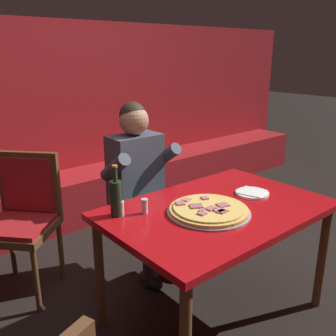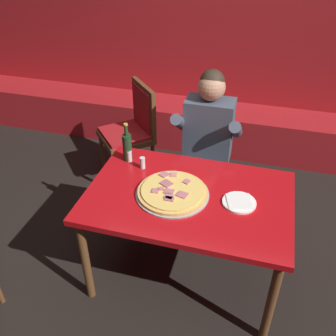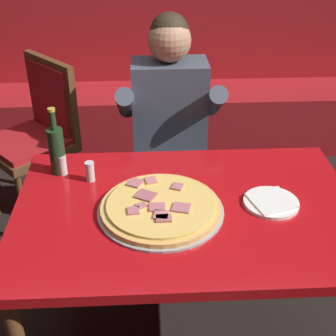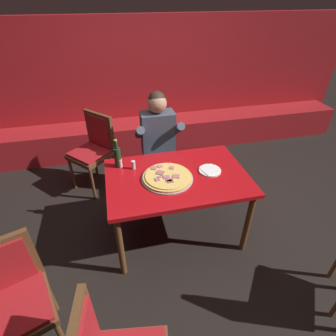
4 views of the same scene
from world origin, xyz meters
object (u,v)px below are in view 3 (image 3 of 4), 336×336
object	(u,v)px
dining_chair_near_right	(38,129)
pizza	(161,207)
diner_seated_blue_shirt	(170,131)
plate_white_paper	(271,201)
shaker_oregano	(62,166)
shaker_red_pepper_flakes	(90,172)
main_dining_table	(187,224)
beer_bottle	(57,149)

from	to	relation	value
dining_chair_near_right	pizza	bearing A→B (deg)	-58.03
diner_seated_blue_shirt	plate_white_paper	bearing A→B (deg)	-64.18
pizza	plate_white_paper	distance (m)	0.42
shaker_oregano	shaker_red_pepper_flakes	world-z (taller)	same
shaker_oregano	dining_chair_near_right	size ratio (longest dim) A/B	0.09
diner_seated_blue_shirt	dining_chair_near_right	world-z (taller)	diner_seated_blue_shirt
shaker_oregano	pizza	bearing A→B (deg)	-35.77
main_dining_table	plate_white_paper	xyz separation A→B (m)	(0.32, 0.00, 0.09)
shaker_red_pepper_flakes	dining_chair_near_right	size ratio (longest dim) A/B	0.09
shaker_red_pepper_flakes	dining_chair_near_right	xyz separation A→B (m)	(-0.40, 0.85, -0.21)
plate_white_paper	dining_chair_near_right	bearing A→B (deg)	136.19
main_dining_table	plate_white_paper	distance (m)	0.33
main_dining_table	dining_chair_near_right	bearing A→B (deg)	126.30
shaker_oregano	diner_seated_blue_shirt	size ratio (longest dim) A/B	0.07
plate_white_paper	beer_bottle	world-z (taller)	beer_bottle
main_dining_table	shaker_red_pepper_flakes	bearing A→B (deg)	151.79
plate_white_paper	diner_seated_blue_shirt	size ratio (longest dim) A/B	0.16
dining_chair_near_right	shaker_oregano	bearing A→B (deg)	-70.75
pizza	plate_white_paper	size ratio (longest dim) A/B	2.23
beer_bottle	shaker_oregano	distance (m)	0.08
plate_white_paper	dining_chair_near_right	size ratio (longest dim) A/B	0.22
diner_seated_blue_shirt	beer_bottle	bearing A→B (deg)	-138.47
pizza	main_dining_table	bearing A→B (deg)	14.04
shaker_red_pepper_flakes	dining_chair_near_right	world-z (taller)	dining_chair_near_right
shaker_oregano	main_dining_table	bearing A→B (deg)	-27.65
main_dining_table	beer_bottle	size ratio (longest dim) A/B	4.46
shaker_oregano	dining_chair_near_right	distance (m)	0.87
shaker_red_pepper_flakes	dining_chair_near_right	bearing A→B (deg)	114.96
main_dining_table	beer_bottle	distance (m)	0.62
shaker_oregano	dining_chair_near_right	xyz separation A→B (m)	(-0.28, 0.79, -0.21)
shaker_oregano	diner_seated_blue_shirt	distance (m)	0.66
beer_bottle	shaker_oregano	xyz separation A→B (m)	(0.02, -0.02, -0.07)
pizza	dining_chair_near_right	distance (m)	1.29
plate_white_paper	beer_bottle	size ratio (longest dim) A/B	0.72
plate_white_paper	shaker_oregano	xyz separation A→B (m)	(-0.82, 0.26, 0.03)
plate_white_paper	diner_seated_blue_shirt	xyz separation A→B (m)	(-0.34, 0.71, -0.04)
plate_white_paper	pizza	bearing A→B (deg)	-175.91
plate_white_paper	shaker_oregano	size ratio (longest dim) A/B	2.44
plate_white_paper	beer_bottle	bearing A→B (deg)	161.94
beer_bottle	main_dining_table	bearing A→B (deg)	-28.29
pizza	beer_bottle	world-z (taller)	beer_bottle
diner_seated_blue_shirt	dining_chair_near_right	bearing A→B (deg)	155.56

